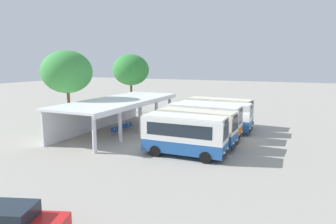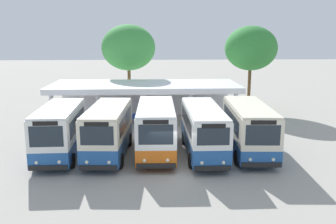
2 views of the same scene
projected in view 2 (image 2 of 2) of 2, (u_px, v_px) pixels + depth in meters
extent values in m
plane|color=#A39E93|center=(172.00, 170.00, 21.16)|extent=(180.00, 180.00, 0.00)
cylinder|color=black|center=(72.00, 161.00, 21.43)|extent=(0.24, 0.91, 0.90)
cylinder|color=black|center=(35.00, 162.00, 21.28)|extent=(0.24, 0.91, 0.90)
cylinder|color=black|center=(83.00, 141.00, 25.39)|extent=(0.24, 0.91, 0.90)
cylinder|color=black|center=(52.00, 141.00, 25.25)|extent=(0.24, 0.91, 0.90)
cube|color=#23569E|center=(61.00, 144.00, 23.25)|extent=(2.39, 6.61, 0.96)
cube|color=white|center=(59.00, 123.00, 22.96)|extent=(2.39, 6.61, 1.79)
cube|color=white|center=(59.00, 108.00, 22.76)|extent=(2.32, 6.41, 0.12)
cube|color=black|center=(48.00, 168.00, 20.10)|extent=(2.11, 0.15, 0.28)
cube|color=#1E2833|center=(46.00, 137.00, 19.77)|extent=(1.82, 0.10, 1.16)
cube|color=black|center=(45.00, 124.00, 19.62)|extent=(1.34, 0.08, 0.24)
cube|color=#1E2833|center=(78.00, 122.00, 23.12)|extent=(0.17, 5.24, 0.98)
cube|color=#1E2833|center=(42.00, 122.00, 22.97)|extent=(0.17, 5.24, 0.98)
sphere|color=#EAEACC|center=(59.00, 162.00, 20.08)|extent=(0.20, 0.20, 0.20)
sphere|color=#EAEACC|center=(36.00, 163.00, 20.00)|extent=(0.20, 0.20, 0.20)
cylinder|color=black|center=(121.00, 161.00, 21.42)|extent=(0.27, 0.91, 0.90)
cylinder|color=black|center=(85.00, 161.00, 21.45)|extent=(0.27, 0.91, 0.90)
cylinder|color=black|center=(130.00, 140.00, 25.64)|extent=(0.27, 0.91, 0.90)
cylinder|color=black|center=(99.00, 140.00, 25.67)|extent=(0.27, 0.91, 0.90)
cube|color=#23569E|center=(109.00, 142.00, 23.44)|extent=(2.63, 7.08, 1.08)
cube|color=beige|center=(108.00, 122.00, 23.16)|extent=(2.63, 7.08, 1.63)
cube|color=beige|center=(108.00, 108.00, 22.97)|extent=(2.56, 6.87, 0.12)
cube|color=black|center=(98.00, 168.00, 20.10)|extent=(2.11, 0.23, 0.28)
cube|color=#1E2833|center=(97.00, 136.00, 19.76)|extent=(1.82, 0.16, 1.06)
cube|color=black|center=(96.00, 124.00, 19.62)|extent=(1.33, 0.13, 0.24)
cube|color=#1E2833|center=(126.00, 120.00, 23.23)|extent=(0.37, 5.56, 0.90)
cube|color=#1E2833|center=(91.00, 120.00, 23.26)|extent=(0.37, 5.56, 0.90)
sphere|color=#EAEACC|center=(109.00, 162.00, 20.03)|extent=(0.20, 0.20, 0.20)
sphere|color=#EAEACC|center=(87.00, 162.00, 20.05)|extent=(0.20, 0.20, 0.20)
cylinder|color=black|center=(175.00, 159.00, 21.80)|extent=(0.23, 0.90, 0.90)
cylinder|color=black|center=(137.00, 159.00, 21.73)|extent=(0.23, 0.90, 0.90)
cylinder|color=black|center=(172.00, 138.00, 26.14)|extent=(0.23, 0.90, 0.90)
cylinder|color=black|center=(141.00, 138.00, 26.08)|extent=(0.23, 0.90, 0.90)
cube|color=orange|center=(156.00, 141.00, 23.85)|extent=(2.44, 7.20, 1.01)
cube|color=white|center=(156.00, 120.00, 23.56)|extent=(2.44, 7.20, 1.75)
cube|color=white|center=(156.00, 106.00, 23.36)|extent=(2.37, 6.98, 0.12)
cube|color=black|center=(156.00, 166.00, 20.39)|extent=(2.22, 0.13, 0.28)
cube|color=#1E2833|center=(156.00, 135.00, 20.06)|extent=(1.92, 0.08, 1.14)
cube|color=black|center=(156.00, 122.00, 19.91)|extent=(1.40, 0.07, 0.24)
cube|color=#1E2833|center=(174.00, 119.00, 23.68)|extent=(0.12, 5.73, 0.96)
cube|color=#1E2833|center=(138.00, 119.00, 23.61)|extent=(0.12, 5.73, 0.96)
sphere|color=#EAEACC|center=(168.00, 160.00, 20.35)|extent=(0.20, 0.20, 0.20)
sphere|color=#EAEACC|center=(144.00, 161.00, 20.32)|extent=(0.20, 0.20, 0.20)
cylinder|color=black|center=(226.00, 160.00, 21.55)|extent=(0.22, 0.90, 0.90)
cylinder|color=black|center=(191.00, 161.00, 21.46)|extent=(0.22, 0.90, 0.90)
cylinder|color=black|center=(212.00, 137.00, 26.21)|extent=(0.22, 0.90, 0.90)
cylinder|color=black|center=(184.00, 138.00, 26.11)|extent=(0.22, 0.90, 0.90)
cube|color=#23569E|center=(203.00, 141.00, 23.73)|extent=(2.18, 7.69, 1.12)
cube|color=white|center=(203.00, 121.00, 23.45)|extent=(2.18, 7.69, 1.52)
cube|color=white|center=(204.00, 108.00, 23.28)|extent=(2.12, 7.46, 0.12)
cube|color=black|center=(213.00, 168.00, 20.03)|extent=(2.06, 0.10, 0.28)
cube|color=#1E2833|center=(213.00, 136.00, 19.70)|extent=(1.78, 0.05, 0.99)
cube|color=black|center=(214.00, 126.00, 19.58)|extent=(1.30, 0.05, 0.24)
cube|color=#1E2833|center=(220.00, 119.00, 23.59)|extent=(0.05, 6.15, 0.83)
cube|color=#1E2833|center=(186.00, 120.00, 23.49)|extent=(0.05, 6.15, 0.83)
sphere|color=#EAEACC|center=(224.00, 163.00, 20.01)|extent=(0.20, 0.20, 0.20)
sphere|color=#EAEACC|center=(202.00, 163.00, 19.95)|extent=(0.20, 0.20, 0.20)
cylinder|color=black|center=(274.00, 158.00, 21.95)|extent=(0.27, 0.91, 0.90)
cylinder|color=black|center=(237.00, 158.00, 21.97)|extent=(0.27, 0.91, 0.90)
cylinder|color=black|center=(257.00, 136.00, 26.45)|extent=(0.27, 0.91, 0.90)
cylinder|color=black|center=(226.00, 136.00, 26.47)|extent=(0.27, 0.91, 0.90)
cube|color=#23569E|center=(248.00, 140.00, 24.13)|extent=(2.74, 7.54, 0.91)
cube|color=beige|center=(249.00, 121.00, 23.84)|extent=(2.74, 7.54, 1.79)
cube|color=beige|center=(250.00, 106.00, 23.64)|extent=(2.66, 7.31, 0.12)
cube|color=black|center=(261.00, 165.00, 20.54)|extent=(2.24, 0.22, 0.28)
cube|color=#1E2833|center=(263.00, 135.00, 20.22)|extent=(1.93, 0.15, 1.16)
cube|color=black|center=(264.00, 123.00, 20.07)|extent=(1.41, 0.12, 0.24)
cube|color=#1E2833|center=(267.00, 119.00, 23.92)|extent=(0.36, 5.93, 0.98)
cube|color=#1E2833|center=(231.00, 119.00, 23.94)|extent=(0.36, 5.93, 0.98)
sphere|color=#EAEACC|center=(273.00, 160.00, 20.47)|extent=(0.20, 0.20, 0.20)
sphere|color=#EAEACC|center=(250.00, 160.00, 20.49)|extent=(0.20, 0.20, 0.20)
cylinder|color=silver|center=(52.00, 111.00, 29.76)|extent=(0.36, 0.36, 3.20)
cylinder|color=silver|center=(99.00, 110.00, 29.92)|extent=(0.36, 0.36, 3.20)
cylinder|color=silver|center=(145.00, 110.00, 30.08)|extent=(0.36, 0.36, 3.20)
cylinder|color=silver|center=(190.00, 109.00, 30.25)|extent=(0.36, 0.36, 3.20)
cylinder|color=silver|center=(235.00, 109.00, 30.41)|extent=(0.36, 0.36, 3.20)
cube|color=white|center=(146.00, 98.00, 35.28)|extent=(15.84, 0.20, 3.20)
cube|color=white|center=(145.00, 85.00, 32.23)|extent=(16.34, 6.22, 0.20)
cube|color=white|center=(144.00, 93.00, 29.29)|extent=(16.34, 0.10, 0.28)
cylinder|color=slate|center=(122.00, 122.00, 31.85)|extent=(0.03, 0.03, 0.44)
cylinder|color=slate|center=(117.00, 122.00, 31.84)|extent=(0.03, 0.03, 0.44)
cylinder|color=slate|center=(122.00, 121.00, 32.19)|extent=(0.03, 0.03, 0.44)
cylinder|color=slate|center=(118.00, 121.00, 32.18)|extent=(0.03, 0.03, 0.44)
cube|color=#1E4CB2|center=(120.00, 119.00, 31.96)|extent=(0.45, 0.45, 0.04)
cube|color=#1E4CB2|center=(120.00, 116.00, 32.12)|extent=(0.44, 0.05, 0.40)
cylinder|color=slate|center=(129.00, 122.00, 31.83)|extent=(0.03, 0.03, 0.44)
cylinder|color=slate|center=(125.00, 122.00, 31.82)|extent=(0.03, 0.03, 0.44)
cylinder|color=slate|center=(129.00, 121.00, 32.17)|extent=(0.03, 0.03, 0.44)
cylinder|color=slate|center=(125.00, 121.00, 32.17)|extent=(0.03, 0.03, 0.44)
cube|color=#1E4CB2|center=(127.00, 119.00, 31.95)|extent=(0.45, 0.45, 0.04)
cube|color=#1E4CB2|center=(127.00, 116.00, 32.10)|extent=(0.44, 0.05, 0.40)
cylinder|color=slate|center=(137.00, 121.00, 31.95)|extent=(0.03, 0.03, 0.44)
cylinder|color=slate|center=(133.00, 121.00, 31.95)|extent=(0.03, 0.03, 0.44)
cylinder|color=slate|center=(137.00, 120.00, 32.30)|extent=(0.03, 0.03, 0.44)
cylinder|color=slate|center=(133.00, 120.00, 32.29)|extent=(0.03, 0.03, 0.44)
cube|color=#1E4CB2|center=(135.00, 118.00, 32.07)|extent=(0.45, 0.45, 0.04)
cube|color=#1E4CB2|center=(135.00, 116.00, 32.22)|extent=(0.44, 0.05, 0.40)
cylinder|color=slate|center=(144.00, 122.00, 31.91)|extent=(0.03, 0.03, 0.44)
cylinder|color=slate|center=(140.00, 122.00, 31.91)|extent=(0.03, 0.03, 0.44)
cylinder|color=slate|center=(144.00, 121.00, 32.26)|extent=(0.03, 0.03, 0.44)
cylinder|color=slate|center=(140.00, 121.00, 32.25)|extent=(0.03, 0.03, 0.44)
cube|color=#1E4CB2|center=(142.00, 118.00, 32.03)|extent=(0.45, 0.45, 0.04)
cube|color=#1E4CB2|center=(142.00, 116.00, 32.18)|extent=(0.44, 0.05, 0.40)
cylinder|color=slate|center=(152.00, 121.00, 31.95)|extent=(0.03, 0.03, 0.44)
cylinder|color=slate|center=(148.00, 121.00, 31.95)|extent=(0.03, 0.03, 0.44)
cylinder|color=slate|center=(152.00, 120.00, 32.30)|extent=(0.03, 0.03, 0.44)
cylinder|color=slate|center=(148.00, 120.00, 32.29)|extent=(0.03, 0.03, 0.44)
cube|color=#1E4CB2|center=(150.00, 118.00, 32.07)|extent=(0.45, 0.45, 0.04)
cube|color=#1E4CB2|center=(150.00, 116.00, 32.22)|extent=(0.44, 0.05, 0.40)
cylinder|color=slate|center=(159.00, 122.00, 31.91)|extent=(0.03, 0.03, 0.44)
cylinder|color=slate|center=(155.00, 122.00, 31.90)|extent=(0.03, 0.03, 0.44)
cylinder|color=slate|center=(159.00, 121.00, 32.25)|extent=(0.03, 0.03, 0.44)
cylinder|color=slate|center=(155.00, 121.00, 32.25)|extent=(0.03, 0.03, 0.44)
cube|color=#1E4CB2|center=(157.00, 118.00, 32.03)|extent=(0.45, 0.45, 0.04)
cube|color=#1E4CB2|center=(157.00, 116.00, 32.18)|extent=(0.44, 0.05, 0.40)
cylinder|color=brown|center=(129.00, 89.00, 37.68)|extent=(0.32, 0.32, 4.32)
ellipsoid|color=green|center=(128.00, 48.00, 36.80)|extent=(5.38, 5.38, 4.57)
cylinder|color=brown|center=(249.00, 89.00, 37.79)|extent=(0.32, 0.32, 4.30)
ellipsoid|color=#338438|center=(251.00, 48.00, 36.92)|extent=(5.24, 5.24, 4.45)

